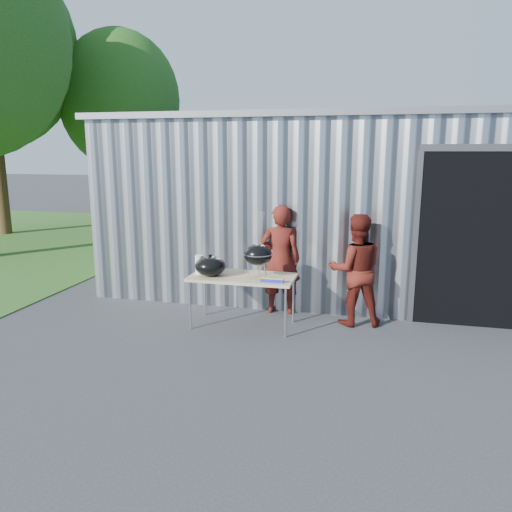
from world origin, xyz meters
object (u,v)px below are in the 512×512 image
(person_cook, at_px, (280,260))
(folding_table, at_px, (242,279))
(kettle_grill, at_px, (258,248))
(person_bystander, at_px, (356,270))

(person_cook, bearing_deg, folding_table, 55.58)
(kettle_grill, distance_m, person_bystander, 1.47)
(kettle_grill, relative_size, person_bystander, 0.57)
(folding_table, relative_size, person_bystander, 0.92)
(folding_table, height_order, kettle_grill, kettle_grill)
(folding_table, height_order, person_bystander, person_bystander)
(kettle_grill, distance_m, person_cook, 0.85)
(person_cook, height_order, person_bystander, person_cook)
(folding_table, distance_m, person_cook, 0.85)
(folding_table, xyz_separation_m, person_cook, (0.41, 0.73, 0.14))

